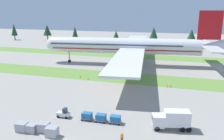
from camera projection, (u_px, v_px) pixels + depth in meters
The scene contains 18 objects.
grass_strip_near at pixel (122, 77), 74.55m from camera, with size 320.00×12.36×0.01m, color olive.
grass_strip_far at pixel (140, 56), 108.65m from camera, with size 320.00×12.36×0.01m, color olive.
airliner at pixel (130, 46), 90.31m from camera, with size 69.56×85.54×21.16m.
baggage_tug at pixel (64, 113), 46.64m from camera, with size 2.65×1.40×1.97m.
cargo_dolly_lead at pixel (87, 116), 45.43m from camera, with size 2.26×1.59×1.55m.
cargo_dolly_second at pixel (101, 117), 44.75m from camera, with size 2.26×1.59×1.55m.
cargo_dolly_third at pixel (115, 119), 44.07m from camera, with size 2.26×1.59×1.55m.
catering_truck at pixel (172, 119), 41.77m from camera, with size 7.29×3.77×3.58m.
ground_crew_marshaller at pixel (122, 137), 37.71m from camera, with size 0.55×0.36×1.74m.
uld_container_0 at pixel (22, 127), 41.26m from camera, with size 2.00×1.60×1.65m, color #A3A3A8.
uld_container_1 at pixel (44, 127), 41.06m from camera, with size 2.00×1.60×1.71m, color #A3A3A8.
uld_container_2 at pixel (31, 128), 40.99m from camera, with size 2.00×1.60×1.52m, color #A3A3A8.
uld_container_3 at pixel (52, 132), 39.49m from camera, with size 2.00×1.60×1.77m, color #A3A3A8.
taxiway_marker_0 at pixel (167, 86), 65.15m from camera, with size 0.44×0.44×0.60m, color orange.
taxiway_marker_1 at pixel (171, 86), 65.00m from camera, with size 0.44×0.44×0.70m, color orange.
taxiway_marker_2 at pixel (80, 76), 74.61m from camera, with size 0.44×0.44×0.70m, color orange.
taxiway_marker_3 at pixel (88, 79), 72.24m from camera, with size 0.44×0.44×0.65m, color orange.
distant_tree_line at pixel (148, 34), 143.77m from camera, with size 202.88×10.10×12.06m.
Camera 1 is at (16.96, -28.26, 21.17)m, focal length 36.73 mm.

